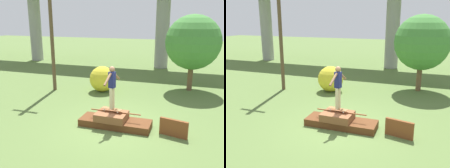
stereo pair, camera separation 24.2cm
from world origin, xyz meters
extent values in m
plane|color=#567038|center=(0.00, 0.00, 0.00)|extent=(80.00, 80.00, 0.00)
cube|color=#5B3319|center=(0.00, 0.00, 0.14)|extent=(2.75, 0.94, 0.27)
cube|color=brown|center=(-0.13, -0.05, 0.42)|extent=(1.17, 0.94, 0.29)
cylinder|color=brown|center=(0.00, 0.00, 0.59)|extent=(1.99, 0.05, 0.05)
cube|color=brown|center=(2.21, -0.15, 0.31)|extent=(1.01, 0.32, 0.63)
cube|color=brown|center=(-0.14, 0.03, 0.69)|extent=(0.84, 0.33, 0.01)
cylinder|color=silver|center=(0.16, 0.07, 0.64)|extent=(0.06, 0.04, 0.05)
cylinder|color=silver|center=(0.13, -0.11, 0.64)|extent=(0.06, 0.04, 0.05)
cylinder|color=silver|center=(-0.41, 0.16, 0.64)|extent=(0.06, 0.04, 0.05)
cylinder|color=silver|center=(-0.44, -0.02, 0.64)|extent=(0.06, 0.04, 0.05)
cylinder|color=#C6B78E|center=(-0.13, 0.11, 1.12)|extent=(0.12, 0.12, 0.83)
cylinder|color=#C6B78E|center=(-0.15, -0.06, 1.12)|extent=(0.12, 0.12, 0.83)
cube|color=#191E51|center=(-0.14, 0.03, 1.83)|extent=(0.25, 0.24, 0.60)
sphere|color=brown|center=(-0.14, 0.03, 2.24)|extent=(0.21, 0.21, 0.21)
cylinder|color=brown|center=(-0.09, 0.36, 1.92)|extent=(0.17, 0.53, 0.41)
cylinder|color=brown|center=(-0.19, -0.31, 1.92)|extent=(0.17, 0.53, 0.41)
cylinder|color=gray|center=(-12.10, 12.39, 3.17)|extent=(1.10, 1.10, 6.33)
cylinder|color=gray|center=(0.00, 12.39, 3.17)|extent=(1.10, 1.10, 6.33)
cylinder|color=brown|center=(-4.89, 3.68, 3.80)|extent=(0.20, 0.20, 7.60)
cylinder|color=brown|center=(2.52, 6.12, 0.73)|extent=(0.29, 0.29, 1.46)
sphere|color=#428438|center=(2.52, 6.12, 2.75)|extent=(3.04, 3.04, 3.04)
sphere|color=gold|center=(-2.16, 4.29, 0.72)|extent=(1.44, 1.44, 1.44)
camera|label=1|loc=(2.74, -8.48, 4.08)|focal=40.00mm
camera|label=2|loc=(2.97, -8.40, 4.08)|focal=40.00mm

